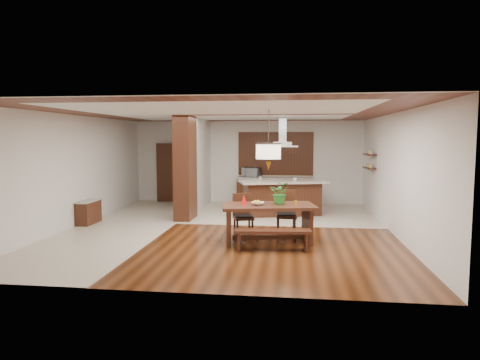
# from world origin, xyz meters

# --- Properties ---
(room_shell) EXTENTS (9.00, 9.04, 2.92)m
(room_shell) POSITION_xyz_m (0.00, 0.00, 2.06)
(room_shell) COLOR #381A0A
(room_shell) RESTS_ON ground
(tile_hallway) EXTENTS (2.50, 9.00, 0.01)m
(tile_hallway) POSITION_xyz_m (-2.75, 0.00, 0.01)
(tile_hallway) COLOR beige
(tile_hallway) RESTS_ON ground
(tile_kitchen) EXTENTS (5.50, 4.00, 0.01)m
(tile_kitchen) POSITION_xyz_m (1.25, 2.50, 0.01)
(tile_kitchen) COLOR beige
(tile_kitchen) RESTS_ON ground
(soffit_band) EXTENTS (8.00, 9.00, 0.02)m
(soffit_band) POSITION_xyz_m (0.00, 0.00, 2.88)
(soffit_band) COLOR #401A10
(soffit_band) RESTS_ON room_shell
(partition_pier) EXTENTS (0.45, 1.00, 2.90)m
(partition_pier) POSITION_xyz_m (-1.40, 1.20, 1.45)
(partition_pier) COLOR black
(partition_pier) RESTS_ON ground
(partition_stub) EXTENTS (0.18, 2.40, 2.90)m
(partition_stub) POSITION_xyz_m (-1.40, 3.30, 1.45)
(partition_stub) COLOR silver
(partition_stub) RESTS_ON ground
(hallway_console) EXTENTS (0.37, 0.88, 0.63)m
(hallway_console) POSITION_xyz_m (-3.81, 0.20, 0.32)
(hallway_console) COLOR black
(hallway_console) RESTS_ON ground
(hallway_doorway) EXTENTS (1.10, 0.20, 2.10)m
(hallway_doorway) POSITION_xyz_m (-2.70, 4.40, 1.05)
(hallway_doorway) COLOR black
(hallway_doorway) RESTS_ON ground
(rear_counter) EXTENTS (2.60, 0.62, 0.95)m
(rear_counter) POSITION_xyz_m (1.00, 4.20, 0.48)
(rear_counter) COLOR black
(rear_counter) RESTS_ON ground
(kitchen_window) EXTENTS (2.60, 0.08, 1.50)m
(kitchen_window) POSITION_xyz_m (1.00, 4.46, 1.75)
(kitchen_window) COLOR brown
(kitchen_window) RESTS_ON room_shell
(shelf_lower) EXTENTS (0.26, 0.90, 0.04)m
(shelf_lower) POSITION_xyz_m (3.87, 2.60, 1.40)
(shelf_lower) COLOR black
(shelf_lower) RESTS_ON room_shell
(shelf_upper) EXTENTS (0.26, 0.90, 0.04)m
(shelf_upper) POSITION_xyz_m (3.87, 2.60, 1.80)
(shelf_upper) COLOR black
(shelf_upper) RESTS_ON room_shell
(dining_table) EXTENTS (2.16, 1.36, 0.84)m
(dining_table) POSITION_xyz_m (1.08, -1.24, 0.62)
(dining_table) COLOR black
(dining_table) RESTS_ON ground
(dining_bench) EXTENTS (1.58, 0.48, 0.44)m
(dining_bench) POSITION_xyz_m (1.21, -1.96, 0.22)
(dining_bench) COLOR black
(dining_bench) RESTS_ON ground
(dining_chair_left) EXTENTS (0.55, 0.55, 0.99)m
(dining_chair_left) POSITION_xyz_m (0.47, -0.73, 0.49)
(dining_chair_left) COLOR black
(dining_chair_left) RESTS_ON ground
(dining_chair_right) EXTENTS (0.50, 0.50, 1.06)m
(dining_chair_right) POSITION_xyz_m (1.46, -0.55, 0.53)
(dining_chair_right) COLOR black
(dining_chair_right) RESTS_ON ground
(pendant_lantern) EXTENTS (0.64, 0.64, 1.31)m
(pendant_lantern) POSITION_xyz_m (1.08, -1.24, 2.25)
(pendant_lantern) COLOR beige
(pendant_lantern) RESTS_ON room_shell
(foliage_plant) EXTENTS (0.48, 0.43, 0.49)m
(foliage_plant) POSITION_xyz_m (1.33, -1.11, 1.09)
(foliage_plant) COLOR #28792A
(foliage_plant) RESTS_ON dining_table
(fruit_bowl) EXTENTS (0.29, 0.29, 0.07)m
(fruit_bowl) POSITION_xyz_m (0.86, -1.35, 0.87)
(fruit_bowl) COLOR beige
(fruit_bowl) RESTS_ON dining_table
(napkin_cone) EXTENTS (0.18, 0.18, 0.22)m
(napkin_cone) POSITION_xyz_m (0.54, -1.27, 0.95)
(napkin_cone) COLOR red
(napkin_cone) RESTS_ON dining_table
(gold_ornament) EXTENTS (0.08, 0.08, 0.10)m
(gold_ornament) POSITION_xyz_m (1.67, -1.24, 0.89)
(gold_ornament) COLOR gold
(gold_ornament) RESTS_ON dining_table
(kitchen_island) EXTENTS (2.72, 1.73, 1.04)m
(kitchen_island) POSITION_xyz_m (1.30, 2.15, 0.53)
(kitchen_island) COLOR black
(kitchen_island) RESTS_ON ground
(range_hood) EXTENTS (0.90, 0.55, 0.87)m
(range_hood) POSITION_xyz_m (1.30, 2.16, 2.46)
(range_hood) COLOR silver
(range_hood) RESTS_ON room_shell
(island_cup) EXTENTS (0.14, 0.14, 0.09)m
(island_cup) POSITION_xyz_m (1.67, 2.06, 1.09)
(island_cup) COLOR silver
(island_cup) RESTS_ON kitchen_island
(microwave) EXTENTS (0.69, 0.57, 0.33)m
(microwave) POSITION_xyz_m (0.18, 4.18, 1.11)
(microwave) COLOR silver
(microwave) RESTS_ON rear_counter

